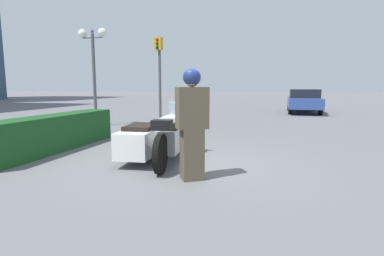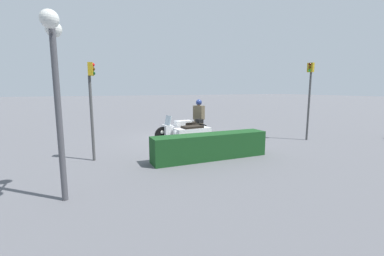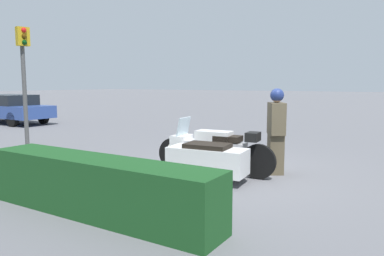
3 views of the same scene
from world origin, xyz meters
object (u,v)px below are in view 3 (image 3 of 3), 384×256
traffic_light_near (24,76)px  parked_car_background (10,108)px  officer_rider (276,129)px  police_motorcycle (206,154)px  hedge_bush_curbside (98,187)px

traffic_light_near → parked_car_background: size_ratio=0.65×
officer_rider → police_motorcycle: bearing=12.1°
police_motorcycle → traffic_light_near: bearing=14.9°
hedge_bush_curbside → traffic_light_near: bearing=-20.8°
hedge_bush_curbside → traffic_light_near: (3.52, -1.34, 1.65)m
hedge_bush_curbside → parked_car_background: 14.47m
police_motorcycle → hedge_bush_curbside: (0.26, 2.73, -0.05)m
officer_rider → hedge_bush_curbside: officer_rider is taller
officer_rider → traffic_light_near: size_ratio=0.58×
police_motorcycle → parked_car_background: bearing=-22.8°
police_motorcycle → parked_car_background: 13.64m
hedge_bush_curbside → parked_car_background: size_ratio=0.83×
hedge_bush_curbside → parked_car_background: bearing=-28.1°
police_motorcycle → parked_car_background: parked_car_background is taller
police_motorcycle → hedge_bush_curbside: 2.75m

